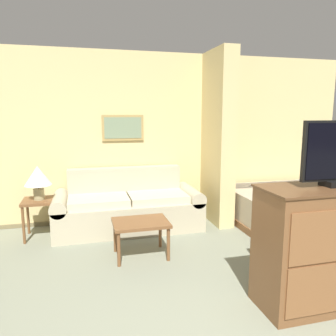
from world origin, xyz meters
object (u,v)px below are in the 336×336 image
(table_lamp, at_px, (38,177))
(bed, at_px, (296,210))
(backpack, at_px, (315,178))
(couch, at_px, (128,207))
(tv_dresser, at_px, (331,245))
(coffee_table, at_px, (141,226))

(table_lamp, bearing_deg, bed, -8.26)
(table_lamp, distance_m, backpack, 3.90)
(table_lamp, relative_size, backpack, 1.01)
(couch, bearing_deg, tv_dresser, -58.24)
(table_lamp, bearing_deg, coffee_table, -37.56)
(couch, xyz_separation_m, table_lamp, (-1.20, -0.07, 0.52))
(bed, bearing_deg, coffee_table, -170.31)
(coffee_table, distance_m, table_lamp, 1.60)
(tv_dresser, bearing_deg, coffee_table, 136.70)
(table_lamp, xyz_separation_m, backpack, (3.86, -0.57, -0.10))
(couch, height_order, coffee_table, couch)
(couch, bearing_deg, backpack, -13.46)
(bed, bearing_deg, tv_dresser, -118.02)
(backpack, bearing_deg, tv_dresser, -124.47)
(coffee_table, bearing_deg, table_lamp, 142.44)
(coffee_table, xyz_separation_m, backpack, (2.64, 0.37, 0.37))
(tv_dresser, relative_size, bed, 0.68)
(bed, xyz_separation_m, backpack, (0.24, -0.04, 0.48))
(couch, xyz_separation_m, backpack, (2.66, -0.64, 0.43))
(couch, relative_size, bed, 1.08)
(couch, distance_m, coffee_table, 1.00)
(tv_dresser, distance_m, bed, 2.03)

